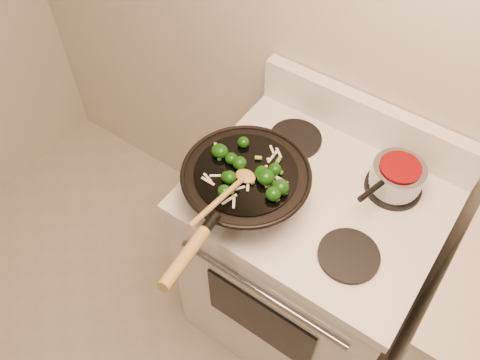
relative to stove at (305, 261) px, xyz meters
The scene contains 5 objects.
stove is the anchor object (origin of this frame).
wok 0.58m from the stove, 138.63° to the right, with size 0.39×0.64×0.21m.
stirfry 0.64m from the stove, 137.89° to the right, with size 0.29×0.27×0.05m.
wooden_spoon 0.68m from the stove, 124.42° to the right, with size 0.06×0.28×0.08m.
saucepan 0.56m from the stove, 38.99° to the left, with size 0.16×0.26×0.10m.
Camera 1 is at (0.25, 0.25, 2.21)m, focal length 38.00 mm.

